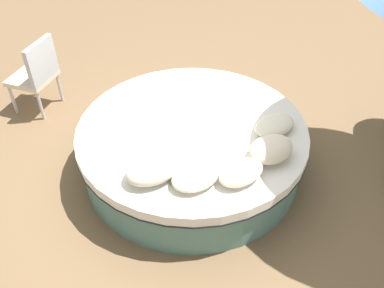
# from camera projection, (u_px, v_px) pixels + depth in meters

# --- Properties ---
(ground_plane) EXTENTS (16.00, 16.00, 0.00)m
(ground_plane) POSITION_uv_depth(u_px,v_px,m) (192.00, 167.00, 4.68)
(ground_plane) COLOR brown
(round_bed) EXTENTS (2.44, 2.44, 0.57)m
(round_bed) POSITION_uv_depth(u_px,v_px,m) (192.00, 147.00, 4.49)
(round_bed) COLOR #4C726B
(round_bed) RESTS_ON ground_plane
(throw_pillow_0) EXTENTS (0.55, 0.38, 0.20)m
(throw_pillow_0) POSITION_uv_depth(u_px,v_px,m) (154.00, 168.00, 3.70)
(throw_pillow_0) COLOR beige
(throw_pillow_0) RESTS_ON round_bed
(throw_pillow_1) EXTENTS (0.46, 0.34, 0.15)m
(throw_pillow_1) POSITION_uv_depth(u_px,v_px,m) (195.00, 176.00, 3.66)
(throw_pillow_1) COLOR beige
(throw_pillow_1) RESTS_ON round_bed
(throw_pillow_2) EXTENTS (0.45, 0.29, 0.17)m
(throw_pillow_2) POSITION_uv_depth(u_px,v_px,m) (241.00, 172.00, 3.68)
(throw_pillow_2) COLOR silver
(throw_pillow_2) RESTS_ON round_bed
(throw_pillow_3) EXTENTS (0.46, 0.34, 0.22)m
(throw_pillow_3) POSITION_uv_depth(u_px,v_px,m) (271.00, 149.00, 3.88)
(throw_pillow_3) COLOR beige
(throw_pillow_3) RESTS_ON round_bed
(throw_pillow_4) EXTENTS (0.47, 0.30, 0.14)m
(throw_pillow_4) POSITION_uv_depth(u_px,v_px,m) (274.00, 125.00, 4.22)
(throw_pillow_4) COLOR beige
(throw_pillow_4) RESTS_ON round_bed
(patio_chair) EXTENTS (0.72, 0.71, 0.98)m
(patio_chair) POSITION_uv_depth(u_px,v_px,m) (37.00, 72.00, 5.18)
(patio_chair) COLOR #B7B7BC
(patio_chair) RESTS_ON ground_plane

